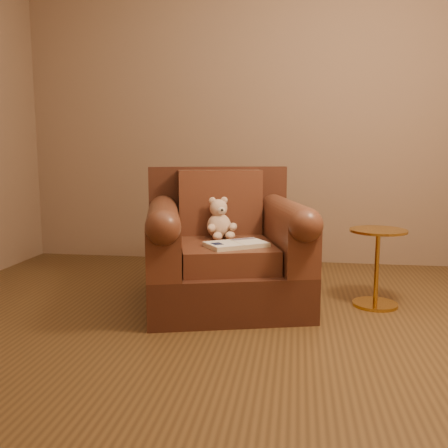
# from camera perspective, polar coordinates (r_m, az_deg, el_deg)

# --- Properties ---
(floor) EXTENTS (4.00, 4.00, 0.00)m
(floor) POSITION_cam_1_polar(r_m,az_deg,el_deg) (2.70, -1.88, -13.31)
(floor) COLOR brown
(floor) RESTS_ON ground
(armchair) EXTENTS (1.19, 1.16, 0.88)m
(armchair) POSITION_cam_1_polar(r_m,az_deg,el_deg) (3.25, 0.03, -3.21)
(armchair) COLOR #442216
(armchair) RESTS_ON floor
(teddy_bear) EXTENTS (0.20, 0.23, 0.28)m
(teddy_bear) POSITION_cam_1_polar(r_m,az_deg,el_deg) (3.30, -0.50, 0.20)
(teddy_bear) COLOR beige
(teddy_bear) RESTS_ON armchair
(guidebook) EXTENTS (0.41, 0.38, 0.03)m
(guidebook) POSITION_cam_1_polar(r_m,az_deg,el_deg) (3.01, 1.42, -2.33)
(guidebook) COLOR beige
(guidebook) RESTS_ON armchair
(side_table) EXTENTS (0.36, 0.36, 0.50)m
(side_table) POSITION_cam_1_polar(r_m,az_deg,el_deg) (3.35, 17.07, -4.51)
(side_table) COLOR gold
(side_table) RESTS_ON floor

